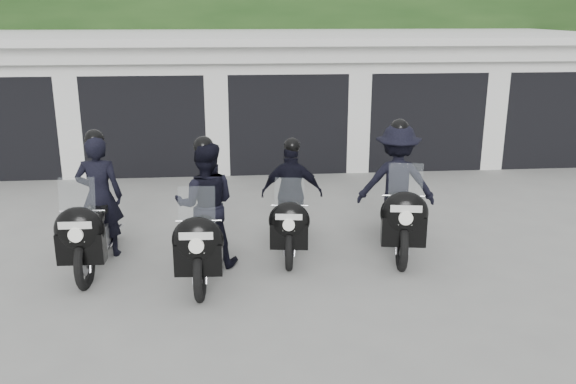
{
  "coord_description": "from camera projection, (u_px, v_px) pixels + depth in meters",
  "views": [
    {
      "loc": [
        -1.2,
        -7.64,
        3.5
      ],
      "look_at": [
        -0.46,
        0.54,
        1.05
      ],
      "focal_mm": 38.0,
      "sensor_mm": 36.0,
      "label": 1
    }
  ],
  "objects": [
    {
      "name": "ground",
      "position": [
        325.0,
        275.0,
        8.39
      ],
      "size": [
        80.0,
        80.0,
        0.0
      ],
      "primitive_type": "plane",
      "color": "gray",
      "rests_on": "ground"
    },
    {
      "name": "garage_block",
      "position": [
        279.0,
        95.0,
        15.68
      ],
      "size": [
        16.4,
        6.8,
        2.96
      ],
      "color": "white",
      "rests_on": "ground"
    },
    {
      "name": "background_vegetation",
      "position": [
        279.0,
        34.0,
        19.96
      ],
      "size": [
        20.0,
        3.9,
        5.8
      ],
      "color": "#1B3814",
      "rests_on": "ground"
    },
    {
      "name": "police_bike_a",
      "position": [
        95.0,
        212.0,
        8.59
      ],
      "size": [
        0.7,
        2.24,
        1.95
      ],
      "rotation": [
        0.0,
        0.0,
        -0.03
      ],
      "color": "black",
      "rests_on": "ground"
    },
    {
      "name": "police_bike_b",
      "position": [
        205.0,
        215.0,
        8.35
      ],
      "size": [
        0.9,
        2.22,
        1.93
      ],
      "rotation": [
        0.0,
        0.0,
        -0.05
      ],
      "color": "black",
      "rests_on": "ground"
    },
    {
      "name": "police_bike_c",
      "position": [
        292.0,
        201.0,
        9.2
      ],
      "size": [
        1.0,
        1.98,
        1.73
      ],
      "rotation": [
        0.0,
        0.0,
        -0.13
      ],
      "color": "black",
      "rests_on": "ground"
    },
    {
      "name": "police_bike_d",
      "position": [
        397.0,
        191.0,
        9.29
      ],
      "size": [
        1.28,
        2.28,
        2.0
      ],
      "rotation": [
        0.0,
        0.0,
        -0.17
      ],
      "color": "black",
      "rests_on": "ground"
    }
  ]
}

